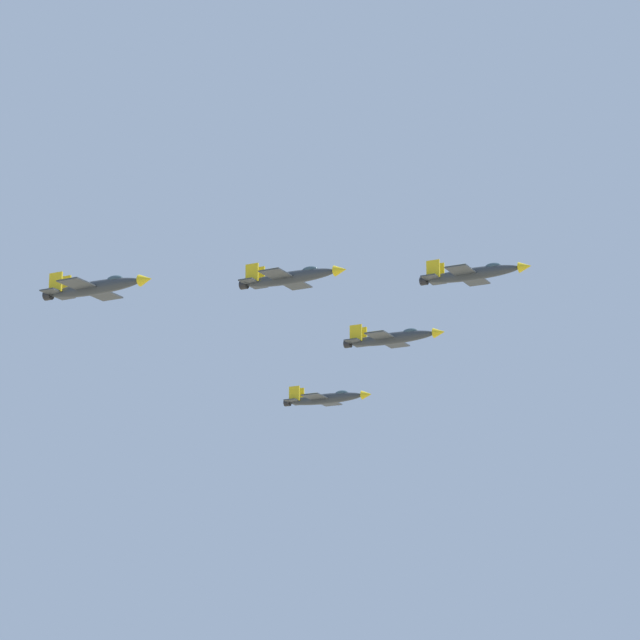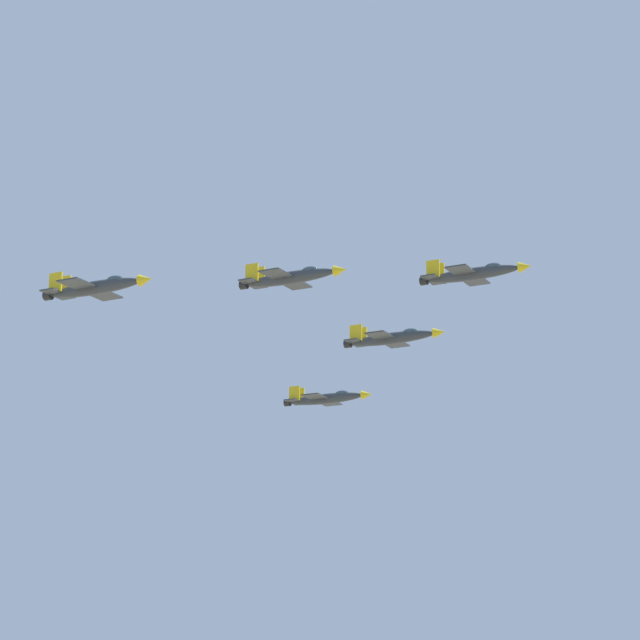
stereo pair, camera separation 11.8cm
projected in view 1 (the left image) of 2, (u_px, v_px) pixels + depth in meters
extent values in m
ellipsoid|color=#2D3338|center=(472.00, 274.00, 186.84)|extent=(12.88, 4.38, 1.65)
cone|color=gold|center=(525.00, 267.00, 183.77)|extent=(1.91, 1.73, 1.40)
ellipsoid|color=#334751|center=(493.00, 267.00, 185.79)|extent=(2.41, 1.68, 0.96)
cube|color=#2D3338|center=(468.00, 275.00, 187.09)|extent=(4.84, 9.58, 0.16)
cube|color=gold|center=(479.00, 283.00, 190.66)|extent=(2.71, 1.20, 0.20)
cube|color=gold|center=(456.00, 266.00, 183.55)|extent=(2.71, 1.20, 0.20)
cube|color=#2D3338|center=(434.00, 280.00, 189.15)|extent=(2.92, 4.73, 0.16)
cube|color=gold|center=(438.00, 272.00, 190.07)|extent=(1.84, 0.61, 2.38)
cube|color=gold|center=(433.00, 269.00, 188.65)|extent=(1.84, 0.61, 2.38)
cylinder|color=black|center=(424.00, 281.00, 189.75)|extent=(1.14, 1.33, 1.15)
ellipsoid|color=#2D3338|center=(392.00, 338.00, 207.54)|extent=(13.28, 4.59, 1.70)
cone|color=gold|center=(439.00, 332.00, 204.34)|extent=(1.98, 1.79, 1.45)
ellipsoid|color=#334751|center=(410.00, 332.00, 206.45)|extent=(2.50, 1.75, 0.99)
cube|color=#2D3338|center=(388.00, 340.00, 207.81)|extent=(5.05, 9.89, 0.17)
cube|color=gold|center=(399.00, 346.00, 211.48)|extent=(2.80, 1.25, 0.20)
cube|color=gold|center=(375.00, 332.00, 204.16)|extent=(2.80, 1.25, 0.20)
cube|color=#2D3338|center=(357.00, 343.00, 209.96)|extent=(3.03, 4.89, 0.17)
cube|color=gold|center=(361.00, 336.00, 210.90)|extent=(1.89, 0.64, 2.46)
cube|color=gold|center=(356.00, 333.00, 209.44)|extent=(1.89, 0.64, 2.46)
cylinder|color=black|center=(348.00, 344.00, 210.58)|extent=(1.19, 1.37, 1.19)
ellipsoid|color=#2D3338|center=(290.00, 278.00, 180.71)|extent=(12.68, 4.47, 1.63)
cone|color=gold|center=(341.00, 270.00, 177.61)|extent=(1.90, 1.72, 1.38)
ellipsoid|color=#334751|center=(310.00, 270.00, 179.65)|extent=(2.39, 1.68, 0.95)
cube|color=#2D3338|center=(286.00, 279.00, 180.96)|extent=(4.88, 9.45, 0.16)
cube|color=gold|center=(301.00, 287.00, 184.46)|extent=(2.68, 1.21, 0.20)
cube|color=gold|center=(270.00, 270.00, 177.49)|extent=(2.68, 1.21, 0.20)
cube|color=#2D3338|center=(253.00, 284.00, 183.05)|extent=(2.93, 4.68, 0.16)
cube|color=gold|center=(258.00, 276.00, 183.95)|extent=(1.81, 0.62, 2.35)
cube|color=gold|center=(252.00, 273.00, 182.55)|extent=(1.81, 0.62, 2.35)
cylinder|color=black|center=(244.00, 285.00, 183.65)|extent=(1.14, 1.31, 1.14)
ellipsoid|color=#2D3338|center=(326.00, 399.00, 227.91)|extent=(12.84, 4.17, 1.64)
cone|color=gold|center=(367.00, 395.00, 224.96)|extent=(1.89, 1.70, 1.40)
ellipsoid|color=#334751|center=(342.00, 393.00, 226.91)|extent=(2.39, 1.65, 0.96)
cube|color=#2D3338|center=(322.00, 400.00, 228.16)|extent=(4.69, 9.52, 0.16)
cube|color=gold|center=(333.00, 404.00, 231.74)|extent=(2.70, 1.15, 0.20)
cube|color=gold|center=(311.00, 394.00, 224.60)|extent=(2.70, 1.15, 0.20)
cube|color=#2D3338|center=(295.00, 402.00, 230.14)|extent=(2.84, 4.69, 0.16)
cube|color=gold|center=(299.00, 396.00, 231.07)|extent=(1.83, 0.58, 2.37)
cube|color=gold|center=(294.00, 394.00, 229.64)|extent=(1.83, 0.58, 2.37)
cylinder|color=black|center=(287.00, 403.00, 230.72)|extent=(1.12, 1.31, 1.15)
ellipsoid|color=#2D3338|center=(95.00, 288.00, 174.38)|extent=(13.29, 4.77, 1.71)
cone|color=gold|center=(146.00, 280.00, 171.09)|extent=(2.00, 1.81, 1.45)
ellipsoid|color=#334751|center=(115.00, 280.00, 173.25)|extent=(2.51, 1.78, 0.99)
cube|color=#2D3338|center=(90.00, 289.00, 174.65)|extent=(5.17, 9.92, 0.17)
cube|color=gold|center=(111.00, 298.00, 178.30)|extent=(2.81, 1.29, 0.20)
cube|color=gold|center=(69.00, 280.00, 171.02)|extent=(2.81, 1.29, 0.20)
cube|color=#2D3338|center=(58.00, 294.00, 176.86)|extent=(3.09, 4.91, 0.17)
cube|color=gold|center=(64.00, 286.00, 177.80)|extent=(1.89, 0.67, 2.46)
cube|color=gold|center=(56.00, 282.00, 176.35)|extent=(1.89, 0.67, 2.46)
cylinder|color=black|center=(48.00, 296.00, 177.50)|extent=(1.20, 1.38, 1.19)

